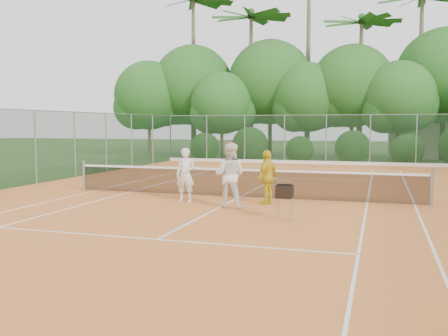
# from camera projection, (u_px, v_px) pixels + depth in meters

# --- Properties ---
(ground) EXTENTS (120.00, 120.00, 0.00)m
(ground) POSITION_uv_depth(u_px,v_px,m) (239.00, 198.00, 16.61)
(ground) COLOR #264619
(ground) RESTS_ON ground
(clay_court) EXTENTS (18.00, 36.00, 0.02)m
(clay_court) POSITION_uv_depth(u_px,v_px,m) (239.00, 198.00, 16.61)
(clay_court) COLOR orange
(clay_court) RESTS_ON ground
(club_building) EXTENTS (8.00, 5.00, 3.00)m
(club_building) POSITION_uv_depth(u_px,v_px,m) (445.00, 137.00, 36.60)
(club_building) COLOR beige
(club_building) RESTS_ON ground
(tennis_net) EXTENTS (11.97, 0.10, 1.10)m
(tennis_net) POSITION_uv_depth(u_px,v_px,m) (239.00, 182.00, 16.56)
(tennis_net) COLOR gray
(tennis_net) RESTS_ON clay_court
(player_white) EXTENTS (0.63, 0.42, 1.69)m
(player_white) POSITION_uv_depth(u_px,v_px,m) (186.00, 175.00, 15.66)
(player_white) COLOR silver
(player_white) RESTS_ON clay_court
(player_center_grp) EXTENTS (0.93, 0.73, 1.93)m
(player_center_grp) POSITION_uv_depth(u_px,v_px,m) (230.00, 175.00, 14.54)
(player_center_grp) COLOR white
(player_center_grp) RESTS_ON clay_court
(player_yellow) EXTENTS (0.69, 1.05, 1.66)m
(player_yellow) POSITION_uv_depth(u_px,v_px,m) (267.00, 177.00, 15.17)
(player_yellow) COLOR gold
(player_yellow) RESTS_ON clay_court
(ball_hopper) EXTENTS (0.39, 0.39, 0.90)m
(ball_hopper) POSITION_uv_depth(u_px,v_px,m) (285.00, 192.00, 12.62)
(ball_hopper) COLOR gray
(ball_hopper) RESTS_ON clay_court
(stray_ball_a) EXTENTS (0.07, 0.07, 0.07)m
(stray_ball_a) POSITION_uv_depth(u_px,v_px,m) (285.00, 166.00, 28.53)
(stray_ball_a) COLOR yellow
(stray_ball_a) RESTS_ON clay_court
(stray_ball_b) EXTENTS (0.07, 0.07, 0.07)m
(stray_ball_b) POSITION_uv_depth(u_px,v_px,m) (290.00, 165.00, 29.31)
(stray_ball_b) COLOR #CDDE33
(stray_ball_b) RESTS_ON clay_court
(stray_ball_c) EXTENTS (0.07, 0.07, 0.07)m
(stray_ball_c) POSITION_uv_depth(u_px,v_px,m) (368.00, 170.00, 26.11)
(stray_ball_c) COLOR #ACCC2F
(stray_ball_c) RESTS_ON clay_court
(court_markings) EXTENTS (11.03, 23.83, 0.01)m
(court_markings) POSITION_uv_depth(u_px,v_px,m) (239.00, 197.00, 16.61)
(court_markings) COLOR white
(court_markings) RESTS_ON clay_court
(fence_back) EXTENTS (18.07, 0.07, 3.00)m
(fence_back) POSITION_uv_depth(u_px,v_px,m) (305.00, 139.00, 30.73)
(fence_back) COLOR #19381E
(fence_back) RESTS_ON clay_court
(tropical_treeline) EXTENTS (32.10, 8.49, 15.03)m
(tropical_treeline) POSITION_uv_depth(u_px,v_px,m) (337.00, 86.00, 34.95)
(tropical_treeline) COLOR brown
(tropical_treeline) RESTS_ON ground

